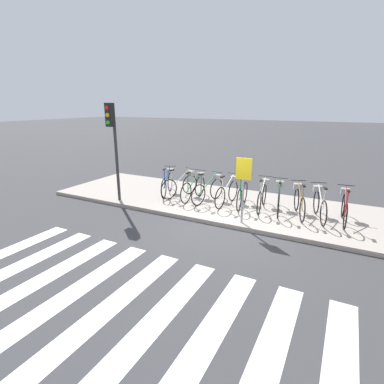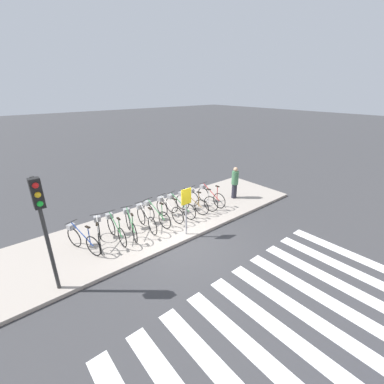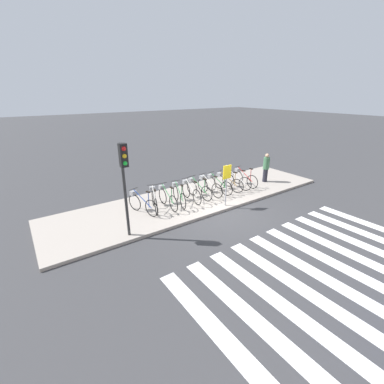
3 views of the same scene
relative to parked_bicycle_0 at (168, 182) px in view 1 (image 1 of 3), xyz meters
name	(u,v)px [view 1 (image 1 of 3)]	position (x,y,z in m)	size (l,w,h in m)	color
ground_plane	(224,227)	(2.99, -1.76, -0.58)	(120.00, 120.00, 0.00)	#38383A
sidewalk	(244,207)	(2.99, 0.08, -0.52)	(14.03, 3.68, 0.12)	#9E9389
parked_bicycle_0	(168,182)	(0.00, 0.00, 0.00)	(0.68, 1.66, 1.07)	black
parked_bicycle_1	(181,184)	(0.60, 0.00, 0.00)	(0.70, 1.65, 1.07)	black
parked_bicycle_2	(194,186)	(1.18, -0.09, 0.00)	(0.46, 1.74, 1.07)	black
parked_bicycle_3	(209,189)	(1.77, -0.11, 0.00)	(0.56, 1.70, 1.07)	black
parked_bicycle_4	(228,191)	(2.45, -0.07, 0.00)	(0.46, 1.74, 1.07)	black
parked_bicycle_5	(243,192)	(2.94, 0.01, 0.00)	(0.46, 1.73, 1.07)	black
parked_bicycle_6	(262,195)	(3.60, 0.02, 0.00)	(0.46, 1.74, 1.07)	black
parked_bicycle_7	(279,197)	(4.12, -0.02, 0.00)	(0.52, 1.71, 1.07)	black
parked_bicycle_8	(299,201)	(4.74, -0.06, 0.00)	(0.66, 1.67, 1.07)	black
parked_bicycle_9	(319,203)	(5.31, -0.07, 0.00)	(0.63, 1.68, 1.07)	black
parked_bicycle_10	(345,206)	(5.98, -0.04, 0.00)	(0.46, 1.74, 1.07)	black
traffic_light	(112,132)	(-1.14, -1.52, 1.93)	(0.24, 0.40, 3.31)	#2D2D2D
sign_post	(243,179)	(3.40, -1.47, 0.82)	(0.44, 0.07, 1.88)	#99999E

